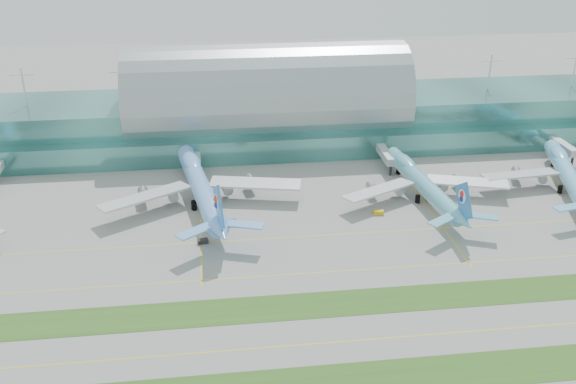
{
  "coord_description": "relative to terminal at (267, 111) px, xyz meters",
  "views": [
    {
      "loc": [
        -24.05,
        -138.25,
        98.73
      ],
      "look_at": [
        0.0,
        55.0,
        9.0
      ],
      "focal_mm": 40.0,
      "sensor_mm": 36.0,
      "label": 1
    }
  ],
  "objects": [
    {
      "name": "gse_c",
      "position": [
        -28.81,
        -89.19,
        -13.52
      ],
      "size": [
        3.52,
        2.44,
        1.41
      ],
      "primitive_type": "cube",
      "rotation": [
        0.0,
        0.0,
        0.22
      ],
      "color": "black",
      "rests_on": "ground"
    },
    {
      "name": "gse_d",
      "position": [
        -19.94,
        -77.71,
        -13.37
      ],
      "size": [
        4.4,
        2.49,
        1.72
      ],
      "primitive_type": "cube",
      "rotation": [
        0.0,
        0.0,
        -0.16
      ],
      "color": "black",
      "rests_on": "ground"
    },
    {
      "name": "grass_strip_far",
      "position": [
        -0.01,
        -126.79,
        -14.19
      ],
      "size": [
        420.0,
        12.0,
        0.08
      ],
      "primitive_type": "cube",
      "color": "#2D591E",
      "rests_on": "ground"
    },
    {
      "name": "grass_strip_near",
      "position": [
        -0.01,
        -156.79,
        -14.19
      ],
      "size": [
        420.0,
        12.0,
        0.08
      ],
      "primitive_type": "cube",
      "color": "#2D591E",
      "rests_on": "ground"
    },
    {
      "name": "gse_e",
      "position": [
        30.89,
        -76.3,
        -13.54
      ],
      "size": [
        3.68,
        2.17,
        1.37
      ],
      "primitive_type": "cube",
      "rotation": [
        0.0,
        0.0,
        -0.12
      ],
      "color": "#DEA50D",
      "rests_on": "ground"
    },
    {
      "name": "taxiline_c",
      "position": [
        -0.01,
        -110.79,
        -14.22
      ],
      "size": [
        420.0,
        0.35,
        0.01
      ],
      "primitive_type": "cube",
      "color": "yellow",
      "rests_on": "ground"
    },
    {
      "name": "airliner_d",
      "position": [
        105.32,
        -64.19,
        -8.06
      ],
      "size": [
        61.31,
        71.04,
        19.99
      ],
      "rotation": [
        0.0,
        0.0,
        -0.29
      ],
      "color": "#6BBCED",
      "rests_on": "ground"
    },
    {
      "name": "terminal",
      "position": [
        0.0,
        0.0,
        0.0
      ],
      "size": [
        340.0,
        69.1,
        36.0
      ],
      "color": "#3D7A75",
      "rests_on": "ground"
    },
    {
      "name": "taxiline_d",
      "position": [
        -0.01,
        -88.79,
        -14.22
      ],
      "size": [
        420.0,
        0.35,
        0.01
      ],
      "primitive_type": "cube",
      "color": "yellow",
      "rests_on": "ground"
    },
    {
      "name": "airliner_b",
      "position": [
        -29.38,
        -59.57,
        -7.32
      ],
      "size": [
        70.68,
        81.07,
        22.39
      ],
      "rotation": [
        0.0,
        0.0,
        0.17
      ],
      "color": "#71ACF9",
      "rests_on": "ground"
    },
    {
      "name": "taxiline_b",
      "position": [
        -0.01,
        -142.79,
        -14.22
      ],
      "size": [
        420.0,
        0.35,
        0.01
      ],
      "primitive_type": "cube",
      "color": "yellow",
      "rests_on": "ground"
    },
    {
      "name": "ground",
      "position": [
        -0.01,
        -128.79,
        -14.23
      ],
      "size": [
        700.0,
        700.0,
        0.0
      ],
      "primitive_type": "plane",
      "color": "gray",
      "rests_on": "ground"
    },
    {
      "name": "gse_f",
      "position": [
        61.48,
        -76.32,
        -13.4
      ],
      "size": [
        3.44,
        2.41,
        1.65
      ],
      "primitive_type": "cube",
      "rotation": [
        0.0,
        0.0,
        -0.14
      ],
      "color": "black",
      "rests_on": "ground"
    },
    {
      "name": "airliner_c",
      "position": [
        49.41,
        -64.59,
        -8.17
      ],
      "size": [
        62.58,
        71.33,
        19.62
      ],
      "rotation": [
        0.0,
        0.0,
        0.09
      ],
      "color": "#5CB1CA",
      "rests_on": "ground"
    }
  ]
}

